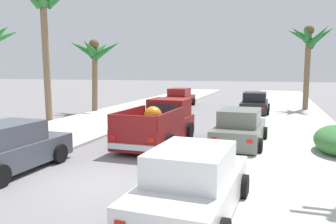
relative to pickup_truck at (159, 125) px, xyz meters
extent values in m
plane|color=slate|center=(0.02, -5.35, -0.79)|extent=(160.00, 160.00, 0.00)
cube|color=beige|center=(-5.44, 6.65, -0.73)|extent=(5.23, 60.00, 0.12)
cube|color=beige|center=(5.48, 6.65, -0.73)|extent=(5.23, 60.00, 0.12)
cube|color=silver|center=(-4.22, 6.65, -0.74)|extent=(0.16, 60.00, 0.10)
cube|color=silver|center=(4.27, 6.65, -0.74)|extent=(0.16, 60.00, 0.10)
cube|color=maroon|center=(-0.01, -0.21, -0.19)|extent=(2.05, 5.15, 0.80)
cube|color=maroon|center=(0.03, 1.39, 0.61)|extent=(1.76, 1.54, 0.80)
cube|color=#283342|center=(0.01, 0.63, 0.63)|extent=(1.38, 0.10, 0.44)
cube|color=#283342|center=(0.05, 2.15, 0.63)|extent=(1.46, 0.10, 0.48)
cube|color=maroon|center=(-0.94, -1.05, 0.49)|extent=(0.19, 3.30, 0.56)
cube|color=maroon|center=(0.88, -1.10, 0.49)|extent=(0.19, 3.30, 0.56)
cube|color=maroon|center=(-0.08, -2.72, 0.49)|extent=(1.88, 0.15, 0.56)
cube|color=silver|center=(-0.08, -2.81, -0.35)|extent=(1.83, 0.17, 0.20)
cylinder|color=black|center=(-0.95, 1.34, -0.41)|extent=(0.28, 0.77, 0.76)
cylinder|color=black|center=(1.01, 1.29, -0.41)|extent=(0.28, 0.77, 0.76)
cylinder|color=black|center=(-1.03, -1.59, -0.41)|extent=(0.28, 0.77, 0.76)
cylinder|color=black|center=(0.93, -1.64, -0.41)|extent=(0.28, 0.77, 0.76)
cube|color=red|center=(-0.83, -2.76, -0.05)|extent=(0.22, 0.05, 0.18)
cube|color=red|center=(0.67, -2.80, -0.05)|extent=(0.22, 0.05, 0.18)
sphere|color=orange|center=(0.12, -1.08, 0.57)|extent=(0.71, 0.71, 0.71)
cube|color=#474C56|center=(-3.16, -5.21, -0.25)|extent=(1.86, 4.24, 0.72)
cube|color=#474C56|center=(-3.16, -5.31, 0.43)|extent=(1.57, 2.14, 0.64)
cube|color=#283342|center=(-3.14, -4.34, 0.41)|extent=(1.37, 0.11, 0.52)
cylinder|color=black|center=(-4.03, -3.88, -0.47)|extent=(0.23, 0.64, 0.64)
cylinder|color=black|center=(-2.23, -3.93, -0.47)|extent=(0.23, 0.64, 0.64)
cylinder|color=black|center=(-2.29, -6.53, -0.47)|extent=(0.23, 0.64, 0.64)
cube|color=white|center=(-3.73, -3.08, -0.18)|extent=(0.20, 0.04, 0.10)
cube|color=white|center=(-2.49, -3.11, -0.18)|extent=(0.20, 0.04, 0.10)
cube|color=maroon|center=(-3.01, 14.26, -0.25)|extent=(1.78, 4.21, 0.72)
cube|color=maroon|center=(-3.01, 14.16, 0.43)|extent=(1.53, 2.11, 0.64)
cube|color=#283342|center=(-3.00, 15.13, 0.41)|extent=(1.37, 0.09, 0.52)
cube|color=#283342|center=(-3.02, 13.19, 0.41)|extent=(1.34, 0.09, 0.50)
cylinder|color=black|center=(-3.90, 15.56, -0.47)|extent=(0.22, 0.64, 0.64)
cylinder|color=black|center=(-2.10, 15.55, -0.47)|extent=(0.22, 0.64, 0.64)
cylinder|color=black|center=(-3.92, 12.96, -0.47)|extent=(0.22, 0.64, 0.64)
cylinder|color=black|center=(-2.11, 12.95, -0.47)|extent=(0.22, 0.64, 0.64)
cube|color=red|center=(-3.65, 12.15, -0.15)|extent=(0.20, 0.04, 0.12)
cube|color=white|center=(-3.61, 16.37, -0.18)|extent=(0.20, 0.04, 0.10)
cube|color=red|center=(-2.39, 12.14, -0.15)|extent=(0.20, 0.04, 0.12)
cube|color=white|center=(-2.38, 16.36, -0.18)|extent=(0.20, 0.04, 0.10)
cube|color=silver|center=(3.05, -6.73, -0.25)|extent=(1.96, 4.28, 0.72)
cube|color=silver|center=(3.05, -6.83, 0.43)|extent=(1.62, 2.17, 0.64)
cube|color=#283342|center=(3.09, -5.86, 0.41)|extent=(1.37, 0.15, 0.52)
cube|color=#283342|center=(3.00, -7.79, 0.41)|extent=(1.34, 0.15, 0.50)
cylinder|color=black|center=(2.21, -5.38, -0.47)|extent=(0.25, 0.65, 0.64)
cylinder|color=black|center=(4.02, -5.47, -0.47)|extent=(0.25, 0.65, 0.64)
cylinder|color=black|center=(2.09, -7.98, -0.47)|extent=(0.25, 0.65, 0.64)
cube|color=white|center=(2.54, -4.59, -0.18)|extent=(0.20, 0.05, 0.10)
cube|color=white|center=(3.77, -4.65, -0.18)|extent=(0.20, 0.05, 0.10)
cube|color=black|center=(3.36, 11.19, -0.25)|extent=(1.76, 4.20, 0.72)
cube|color=black|center=(3.36, 11.09, 0.43)|extent=(1.52, 2.10, 0.64)
cube|color=#283342|center=(3.36, 12.06, 0.41)|extent=(1.37, 0.08, 0.52)
cube|color=#283342|center=(3.36, 10.12, 0.41)|extent=(1.34, 0.08, 0.50)
cylinder|color=black|center=(2.46, 12.49, -0.47)|extent=(0.22, 0.64, 0.64)
cylinder|color=black|center=(4.26, 12.49, -0.47)|extent=(0.22, 0.64, 0.64)
cylinder|color=black|center=(2.45, 9.89, -0.47)|extent=(0.22, 0.64, 0.64)
cylinder|color=black|center=(4.26, 9.88, -0.47)|extent=(0.22, 0.64, 0.64)
cube|color=red|center=(2.72, 9.08, -0.15)|extent=(0.20, 0.04, 0.12)
cube|color=white|center=(2.74, 13.30, -0.18)|extent=(0.20, 0.04, 0.10)
cube|color=red|center=(3.99, 9.08, -0.15)|extent=(0.20, 0.04, 0.12)
cube|color=white|center=(3.97, 13.30, -0.18)|extent=(0.20, 0.04, 0.10)
cube|color=slate|center=(3.35, 0.53, -0.25)|extent=(1.94, 4.27, 0.72)
cube|color=slate|center=(3.34, 0.43, 0.43)|extent=(1.61, 2.16, 0.64)
cube|color=#283342|center=(3.38, 1.40, 0.41)|extent=(1.37, 0.14, 0.52)
cube|color=#283342|center=(3.30, -0.54, 0.41)|extent=(1.34, 0.14, 0.50)
cylinder|color=black|center=(2.50, 1.87, -0.47)|extent=(0.25, 0.65, 0.64)
cylinder|color=black|center=(4.30, 1.79, -0.47)|extent=(0.25, 0.65, 0.64)
cylinder|color=black|center=(2.39, -0.73, -0.47)|extent=(0.25, 0.65, 0.64)
cylinder|color=black|center=(4.19, -0.81, -0.47)|extent=(0.25, 0.65, 0.64)
cube|color=red|center=(2.63, -1.55, -0.15)|extent=(0.20, 0.05, 0.12)
cube|color=white|center=(2.82, 2.66, -0.18)|extent=(0.20, 0.05, 0.10)
cube|color=red|center=(3.89, -1.60, -0.15)|extent=(0.20, 0.05, 0.12)
cube|color=white|center=(4.05, 2.61, -0.18)|extent=(0.20, 0.05, 0.10)
cylinder|color=brown|center=(6.92, 14.02, 2.21)|extent=(0.41, 0.49, 6.00)
cone|color=#23702D|center=(7.82, 13.92, 4.79)|extent=(1.85, 0.77, 1.49)
cone|color=#23702D|center=(7.58, 14.86, 4.68)|extent=(1.71, 1.97, 1.71)
cone|color=#23702D|center=(6.73, 15.03, 4.91)|extent=(0.95, 2.18, 1.30)
cone|color=#23702D|center=(6.17, 14.43, 4.95)|extent=(1.84, 1.34, 1.23)
cone|color=#23702D|center=(6.29, 13.61, 4.91)|extent=(1.64, 1.34, 1.27)
cone|color=#23702D|center=(6.70, 13.23, 4.90)|extent=(1.01, 1.81, 1.30)
cone|color=#23702D|center=(7.53, 13.21, 4.72)|extent=(1.63, 1.92, 1.63)
sphere|color=brown|center=(6.92, 14.02, 5.21)|extent=(0.74, 0.74, 0.74)
cylinder|color=#846B4C|center=(-8.20, 3.57, 3.17)|extent=(0.39, 0.53, 7.93)
cone|color=#2D7F33|center=(-7.15, -0.93, 3.81)|extent=(1.15, 1.87, 1.12)
cylinder|color=brown|center=(-7.90, 8.69, 1.68)|extent=(0.40, 0.66, 4.95)
cone|color=#23702D|center=(-6.87, 8.76, 3.76)|extent=(2.13, 0.70, 1.47)
cone|color=#23702D|center=(-7.70, 9.37, 3.90)|extent=(0.98, 1.62, 1.19)
cone|color=#23702D|center=(-8.86, 9.14, 3.80)|extent=(2.19, 1.43, 1.40)
cone|color=#23702D|center=(-8.63, 8.22, 3.85)|extent=(1.80, 1.44, 1.29)
cone|color=#23702D|center=(-7.75, 7.72, 3.87)|extent=(0.87, 2.09, 1.27)
sphere|color=brown|center=(-7.90, 8.69, 4.15)|extent=(0.72, 0.72, 0.72)
camera|label=1|loc=(4.65, -13.65, 2.39)|focal=36.60mm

